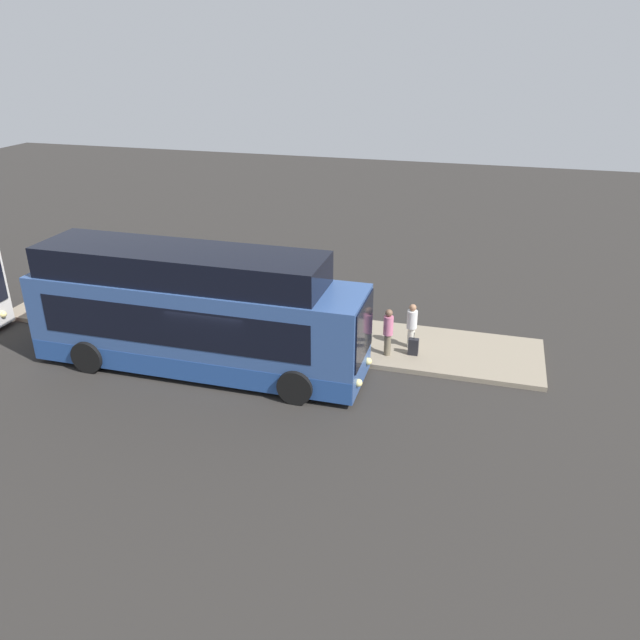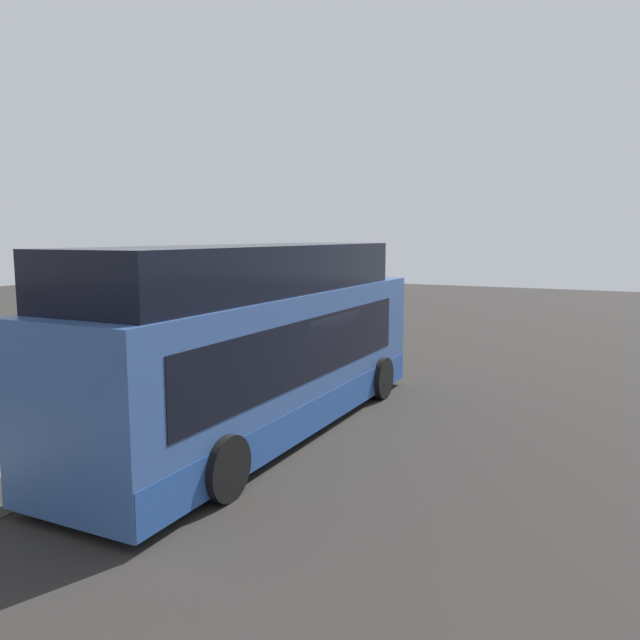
% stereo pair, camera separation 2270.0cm
% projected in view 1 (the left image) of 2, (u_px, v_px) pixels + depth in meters
% --- Properties ---
extents(ground, '(80.00, 80.00, 0.00)m').
position_uv_depth(ground, '(223.00, 373.00, 20.08)').
color(ground, '#2B2826').
extents(platform, '(20.00, 3.47, 0.16)m').
position_uv_depth(platform, '(260.00, 329.00, 22.97)').
color(platform, gray).
rests_on(platform, ground).
extents(bus_lead, '(10.92, 2.84, 3.99)m').
position_uv_depth(bus_lead, '(194.00, 317.00, 19.77)').
color(bus_lead, '#33518C').
rests_on(bus_lead, ground).
extents(passenger_boarding, '(0.41, 0.41, 1.59)m').
position_uv_depth(passenger_boarding, '(412.00, 324.00, 21.10)').
color(passenger_boarding, silver).
rests_on(passenger_boarding, platform).
extents(passenger_waiting, '(0.67, 0.69, 1.84)m').
position_uv_depth(passenger_waiting, '(327.00, 300.00, 22.70)').
color(passenger_waiting, silver).
rests_on(passenger_waiting, platform).
extents(passenger_with_bags, '(0.41, 0.41, 1.64)m').
position_uv_depth(passenger_with_bags, '(388.00, 330.00, 20.56)').
color(passenger_with_bags, '#6B604C').
rests_on(passenger_with_bags, platform).
extents(suitcase, '(0.34, 0.21, 0.81)m').
position_uv_depth(suitcase, '(413.00, 347.00, 20.82)').
color(suitcase, black).
rests_on(suitcase, platform).
extents(sign_post, '(0.10, 0.83, 2.73)m').
position_uv_depth(sign_post, '(226.00, 293.00, 21.18)').
color(sign_post, '#4C4C51').
rests_on(sign_post, platform).
extents(trash_bin, '(0.44, 0.44, 0.65)m').
position_uv_depth(trash_bin, '(194.00, 304.00, 24.09)').
color(trash_bin, '#3F3F44').
rests_on(trash_bin, platform).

